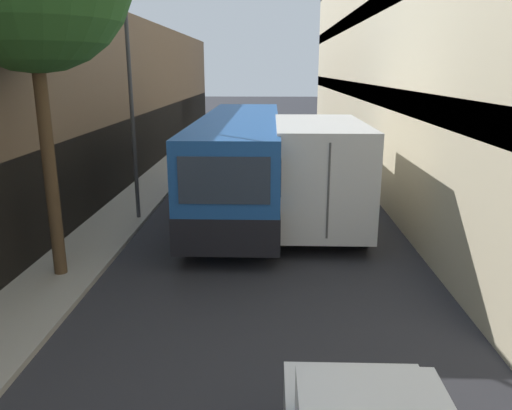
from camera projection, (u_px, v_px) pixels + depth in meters
The scene contains 7 objects.
ground_plane at pixel (258, 243), 13.60m from camera, with size 150.00×150.00×0.00m, color #2B2B30.
sidewalk_left at pixel (97, 240), 13.72m from camera, with size 1.76×60.00×0.11m.
building_left_shopfront at pixel (13, 130), 12.98m from camera, with size 2.40×60.00×6.74m.
bus at pixel (241, 160), 16.79m from camera, with size 2.53×11.81×3.09m.
box_truck at pixel (316, 169), 15.04m from camera, with size 2.47×7.03×3.16m.
panel_van at pixel (250, 136), 27.34m from camera, with size 1.96×4.12×1.85m.
street_lamp at pixel (128, 47), 14.27m from camera, with size 0.36×0.80×7.46m.
Camera 1 is at (0.34, 2.16, 4.59)m, focal length 35.00 mm.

